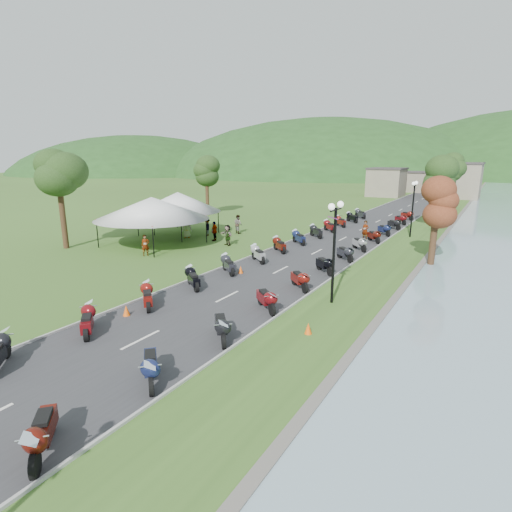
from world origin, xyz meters
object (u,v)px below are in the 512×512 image
Objects in this scene: vendor_tent_main at (153,221)px; pedestrian_b at (238,233)px; pedestrian_a at (146,256)px; pedestrian_c at (207,236)px.

pedestrian_b is (3.06, 8.05, -2.00)m from vendor_tent_main.
pedestrian_c is at bearing 43.54° from pedestrian_a.
pedestrian_c is at bearing 78.48° from pedestrian_b.
pedestrian_b is at bearing 32.80° from pedestrian_a.
pedestrian_a is 8.66m from pedestrian_c.
pedestrian_c is (-0.97, 8.60, 0.00)m from pedestrian_a.
pedestrian_b is at bearing 69.16° from vendor_tent_main.
pedestrian_b reaches higher than pedestrian_c.
vendor_tent_main is 6.03m from pedestrian_c.
pedestrian_b is 1.09× the size of pedestrian_c.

